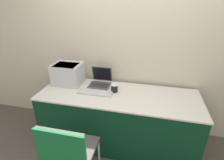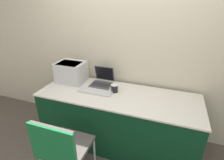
{
  "view_description": "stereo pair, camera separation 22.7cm",
  "coord_description": "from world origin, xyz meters",
  "px_view_note": "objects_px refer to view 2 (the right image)",
  "views": [
    {
      "loc": [
        0.38,
        -1.6,
        1.92
      ],
      "look_at": [
        -0.09,
        0.4,
        0.97
      ],
      "focal_mm": 28.0,
      "sensor_mm": 36.0,
      "label": 1
    },
    {
      "loc": [
        0.6,
        -1.54,
        1.92
      ],
      "look_at": [
        -0.09,
        0.4,
        0.97
      ],
      "focal_mm": 28.0,
      "sensor_mm": 36.0,
      "label": 2
    }
  ],
  "objects_px": {
    "laptop_left": "(102,81)",
    "external_keyboard": "(95,92)",
    "chair": "(60,146)",
    "printer": "(71,71)",
    "coffee_cup": "(114,88)"
  },
  "relations": [
    {
      "from": "printer",
      "to": "external_keyboard",
      "type": "distance_m",
      "value": 0.54
    },
    {
      "from": "printer",
      "to": "coffee_cup",
      "type": "relative_size",
      "value": 3.74
    },
    {
      "from": "coffee_cup",
      "to": "chair",
      "type": "xyz_separation_m",
      "value": [
        -0.28,
        -0.88,
        -0.28
      ]
    },
    {
      "from": "coffee_cup",
      "to": "chair",
      "type": "distance_m",
      "value": 0.97
    },
    {
      "from": "chair",
      "to": "printer",
      "type": "bearing_deg",
      "value": 113.73
    },
    {
      "from": "laptop_left",
      "to": "coffee_cup",
      "type": "xyz_separation_m",
      "value": [
        0.25,
        -0.16,
        -0.0
      ]
    },
    {
      "from": "printer",
      "to": "coffee_cup",
      "type": "bearing_deg",
      "value": -8.2
    },
    {
      "from": "coffee_cup",
      "to": "chair",
      "type": "height_order",
      "value": "coffee_cup"
    },
    {
      "from": "printer",
      "to": "external_keyboard",
      "type": "xyz_separation_m",
      "value": [
        0.47,
        -0.2,
        -0.15
      ]
    },
    {
      "from": "chair",
      "to": "coffee_cup",
      "type": "bearing_deg",
      "value": 72.19
    },
    {
      "from": "laptop_left",
      "to": "external_keyboard",
      "type": "bearing_deg",
      "value": -89.24
    },
    {
      "from": "printer",
      "to": "laptop_left",
      "type": "xyz_separation_m",
      "value": [
        0.47,
        0.06,
        -0.11
      ]
    },
    {
      "from": "printer",
      "to": "laptop_left",
      "type": "bearing_deg",
      "value": 7.25
    },
    {
      "from": "laptop_left",
      "to": "chair",
      "type": "bearing_deg",
      "value": -92.05
    },
    {
      "from": "printer",
      "to": "laptop_left",
      "type": "relative_size",
      "value": 1.34
    }
  ]
}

